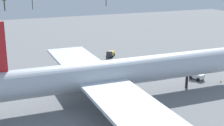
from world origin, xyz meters
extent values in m
plane|color=slate|center=(0.00, 0.00, 0.00)|extent=(282.43, 282.43, 0.00)
cylinder|color=silver|center=(0.00, 0.00, 6.44)|extent=(64.83, 6.32, 6.32)
cube|color=silver|center=(-3.24, -16.52, 5.49)|extent=(11.02, 29.26, 0.70)
cube|color=silver|center=(-3.24, 16.52, 5.49)|extent=(11.02, 29.26, 0.70)
cylinder|color=gray|center=(-2.24, -12.14, 3.82)|extent=(5.05, 2.65, 2.65)
cylinder|color=gray|center=(-2.24, 12.14, 3.82)|extent=(5.05, 2.65, 2.65)
cylinder|color=gray|center=(-2.24, 22.96, 3.82)|extent=(5.05, 2.65, 2.65)
cylinder|color=black|center=(20.74, 0.00, 1.64)|extent=(0.70, 0.70, 3.28)
cylinder|color=black|center=(-3.24, -3.48, 1.64)|extent=(0.70, 0.70, 3.28)
cylinder|color=black|center=(-3.24, 3.48, 1.64)|extent=(0.70, 0.70, 3.28)
cube|color=#333338|center=(33.19, 20.56, 1.28)|extent=(2.61, 2.21, 1.78)
cube|color=yellow|center=(32.32, 18.67, 0.89)|extent=(3.16, 3.41, 1.00)
cylinder|color=black|center=(34.25, 19.99, 0.39)|extent=(0.58, 0.83, 0.78)
cylinder|color=black|center=(32.06, 20.99, 0.39)|extent=(0.58, 0.83, 0.78)
cylinder|color=black|center=(33.17, 17.65, 0.39)|extent=(0.58, 0.83, 0.78)
cylinder|color=black|center=(30.99, 18.65, 0.39)|extent=(0.58, 0.83, 0.78)
cube|color=#333338|center=(13.35, 35.20, 1.39)|extent=(2.27, 2.15, 1.86)
cube|color=yellow|center=(14.63, 36.93, 1.09)|extent=(3.28, 3.52, 1.26)
cylinder|color=black|center=(12.63, 35.95, 0.46)|extent=(0.77, 0.90, 0.92)
cylinder|color=black|center=(14.28, 34.73, 0.46)|extent=(0.77, 0.90, 0.92)
cylinder|color=black|center=(14.21, 38.09, 0.46)|extent=(0.77, 0.90, 0.92)
cylinder|color=black|center=(15.85, 36.88, 0.46)|extent=(0.77, 0.90, 0.92)
cube|color=white|center=(26.73, 5.76, 1.51)|extent=(2.30, 1.77, 2.06)
cube|color=white|center=(27.37, 3.93, 1.09)|extent=(2.81, 3.22, 1.23)
cylinder|color=black|center=(27.83, 5.98, 0.48)|extent=(0.58, 1.00, 0.96)
cylinder|color=black|center=(25.74, 5.25, 0.48)|extent=(0.58, 1.00, 0.96)
cylinder|color=black|center=(28.61, 3.71, 0.48)|extent=(0.58, 1.00, 0.96)
cylinder|color=black|center=(26.53, 2.99, 0.48)|extent=(0.58, 1.00, 0.96)
cone|color=orange|center=(31.77, -0.06, 0.31)|extent=(0.43, 0.43, 0.62)
cylinder|color=#51381E|center=(-8.53, 189.79, 4.31)|extent=(0.88, 0.88, 8.62)
cylinder|color=#51381E|center=(11.87, 189.79, 4.46)|extent=(0.53, 0.53, 8.92)
cylinder|color=#51381E|center=(71.96, 189.79, 3.29)|extent=(0.66, 0.66, 6.57)
camera|label=1|loc=(-27.12, -66.61, 29.39)|focal=52.64mm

